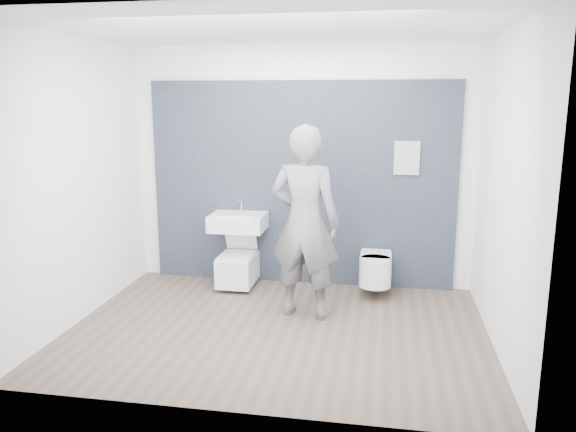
% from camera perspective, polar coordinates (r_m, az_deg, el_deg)
% --- Properties ---
extents(ground, '(4.00, 4.00, 0.00)m').
position_cam_1_polar(ground, '(5.56, -1.09, -11.41)').
color(ground, brown).
rests_on(ground, ground).
extents(room_shell, '(4.00, 4.00, 4.00)m').
position_cam_1_polar(room_shell, '(5.13, -1.16, 6.73)').
color(room_shell, white).
rests_on(room_shell, ground).
extents(tile_wall, '(3.60, 0.06, 2.40)m').
position_cam_1_polar(tile_wall, '(6.92, 1.25, -6.65)').
color(tile_wall, black).
rests_on(tile_wall, ground).
extents(washbasin, '(0.63, 0.48, 0.48)m').
position_cam_1_polar(washbasin, '(6.59, -5.11, -0.57)').
color(washbasin, white).
rests_on(washbasin, ground).
extents(toilet_square, '(0.40, 0.58, 0.75)m').
position_cam_1_polar(toilet_square, '(6.69, -5.13, -5.18)').
color(toilet_square, white).
rests_on(toilet_square, ground).
extents(toilet_rounded, '(0.36, 0.60, 0.33)m').
position_cam_1_polar(toilet_rounded, '(6.43, 8.87, -5.35)').
color(toilet_rounded, white).
rests_on(toilet_rounded, ground).
extents(info_placard, '(0.28, 0.03, 0.38)m').
position_cam_1_polar(info_placard, '(6.81, 11.42, -7.20)').
color(info_placard, white).
rests_on(info_placard, ground).
extents(visitor, '(0.78, 0.57, 1.96)m').
position_cam_1_polar(visitor, '(5.61, 1.71, -0.68)').
color(visitor, slate).
rests_on(visitor, ground).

